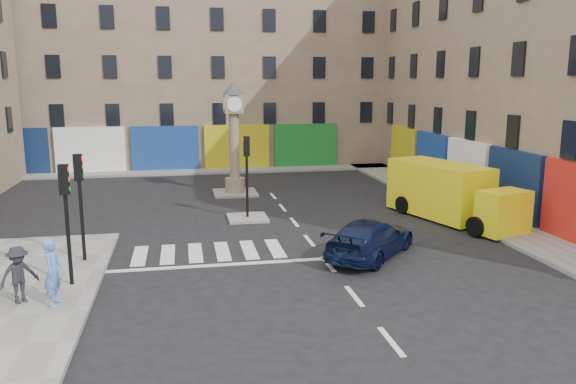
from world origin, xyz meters
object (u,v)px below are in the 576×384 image
object	(u,v)px
traffic_light_left_near	(66,205)
traffic_light_island	(247,163)
pedestrian_blue	(53,272)
traffic_light_left_far	(80,190)
navy_sedan	(370,238)
clock_pillar	(234,131)
pedestrian_dark	(19,275)
yellow_van	(450,193)

from	to	relation	value
traffic_light_left_near	traffic_light_island	bearing A→B (deg)	51.07
traffic_light_left_near	pedestrian_blue	distance (m)	2.22
traffic_light_left_far	navy_sedan	size ratio (longest dim) A/B	0.79
traffic_light_left_near	pedestrian_blue	size ratio (longest dim) A/B	1.94
traffic_light_left_far	navy_sedan	xyz separation A→B (m)	(10.02, -1.00, -1.94)
clock_pillar	navy_sedan	world-z (taller)	clock_pillar
traffic_light_island	pedestrian_dark	world-z (taller)	traffic_light_island
yellow_van	pedestrian_dark	bearing A→B (deg)	-172.95
traffic_light_island	pedestrian_dark	distance (m)	11.83
pedestrian_dark	pedestrian_blue	bearing A→B (deg)	-54.92
traffic_light_island	yellow_van	xyz separation A→B (m)	(9.02, -1.85, -1.33)
traffic_light_left_near	traffic_light_island	xyz separation A→B (m)	(6.30, 7.80, -0.03)
pedestrian_blue	pedestrian_dark	distance (m)	1.05
clock_pillar	pedestrian_blue	world-z (taller)	clock_pillar
traffic_light_left_far	clock_pillar	size ratio (longest dim) A/B	0.61
clock_pillar	yellow_van	xyz separation A→B (m)	(9.02, -7.85, -2.29)
traffic_light_island	clock_pillar	size ratio (longest dim) A/B	0.61
clock_pillar	pedestrian_blue	xyz separation A→B (m)	(-6.44, -15.41, -2.45)
traffic_light_left_far	pedestrian_blue	size ratio (longest dim) A/B	1.94
traffic_light_left_near	traffic_light_left_far	distance (m)	2.40
traffic_light_left_far	traffic_light_left_near	bearing A→B (deg)	-90.00
traffic_light_island	navy_sedan	xyz separation A→B (m)	(3.72, -6.40, -1.91)
pedestrian_blue	pedestrian_dark	size ratio (longest dim) A/B	1.17
traffic_light_left_near	traffic_light_left_far	xyz separation A→B (m)	(0.00, 2.40, 0.00)
traffic_light_left_far	clock_pillar	xyz separation A→B (m)	(6.30, 11.40, 0.93)
navy_sedan	pedestrian_dark	distance (m)	11.46
traffic_light_left_near	yellow_van	bearing A→B (deg)	21.21
traffic_light_island	clock_pillar	xyz separation A→B (m)	(0.00, 6.00, 0.96)
clock_pillar	pedestrian_dark	bearing A→B (deg)	-116.25
clock_pillar	traffic_light_left_far	bearing A→B (deg)	-118.94
traffic_light_left_near	yellow_van	world-z (taller)	traffic_light_left_near
traffic_light_island	clock_pillar	distance (m)	6.07
navy_sedan	pedestrian_blue	size ratio (longest dim) A/B	2.46
clock_pillar	pedestrian_dark	xyz separation A→B (m)	(-7.42, -15.06, -2.58)
yellow_van	clock_pillar	bearing A→B (deg)	122.36
pedestrian_dark	traffic_light_island	bearing A→B (deg)	15.40
traffic_light_left_near	pedestrian_blue	bearing A→B (deg)	-95.08
traffic_light_left_far	traffic_light_island	xyz separation A→B (m)	(6.30, 5.40, -0.03)
traffic_light_left_far	pedestrian_dark	bearing A→B (deg)	-107.08
traffic_light_island	yellow_van	bearing A→B (deg)	-11.61
traffic_light_left_near	traffic_light_island	world-z (taller)	traffic_light_left_near
traffic_light_island	navy_sedan	world-z (taller)	traffic_light_island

